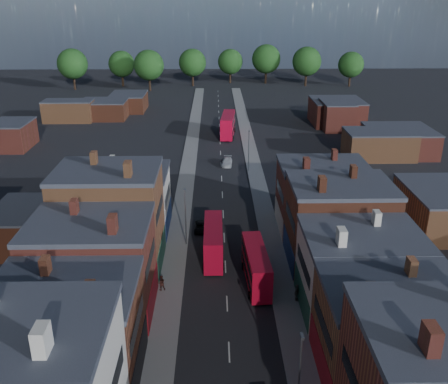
{
  "coord_description": "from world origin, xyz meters",
  "views": [
    {
      "loc": [
        -1.23,
        -30.5,
        31.83
      ],
      "look_at": [
        0.0,
        33.51,
        6.3
      ],
      "focal_mm": 40.0,
      "sensor_mm": 36.0,
      "label": 1
    }
  ],
  "objects_px": {
    "car_2": "(201,227)",
    "ped_3": "(297,293)",
    "bus_0": "(213,241)",
    "car_3": "(227,162)",
    "bus_1": "(256,266)",
    "ped_1": "(161,283)",
    "bus_2": "(228,125)"
  },
  "relations": [
    {
      "from": "car_2",
      "to": "car_3",
      "type": "distance_m",
      "value": 29.64
    },
    {
      "from": "bus_2",
      "to": "car_3",
      "type": "height_order",
      "value": "bus_2"
    },
    {
      "from": "ped_3",
      "to": "car_2",
      "type": "bearing_deg",
      "value": 53.5
    },
    {
      "from": "ped_1",
      "to": "ped_3",
      "type": "bearing_deg",
      "value": 157.67
    },
    {
      "from": "bus_0",
      "to": "ped_3",
      "type": "xyz_separation_m",
      "value": [
        9.2,
        -10.1,
        -1.29
      ]
    },
    {
      "from": "car_2",
      "to": "ped_3",
      "type": "bearing_deg",
      "value": -58.34
    },
    {
      "from": "bus_1",
      "to": "car_3",
      "type": "bearing_deg",
      "value": 89.55
    },
    {
      "from": "bus_0",
      "to": "ped_3",
      "type": "relative_size",
      "value": 5.24
    },
    {
      "from": "car_2",
      "to": "ped_1",
      "type": "relative_size",
      "value": 2.2
    },
    {
      "from": "bus_0",
      "to": "ped_1",
      "type": "relative_size",
      "value": 5.58
    },
    {
      "from": "bus_0",
      "to": "car_2",
      "type": "distance_m",
      "value": 8.34
    },
    {
      "from": "ped_3",
      "to": "ped_1",
      "type": "bearing_deg",
      "value": 103.12
    },
    {
      "from": "bus_1",
      "to": "car_2",
      "type": "xyz_separation_m",
      "value": [
        -6.83,
        14.19,
        -1.78
      ]
    },
    {
      "from": "ped_1",
      "to": "car_3",
      "type": "bearing_deg",
      "value": -114.32
    },
    {
      "from": "bus_1",
      "to": "ped_3",
      "type": "relative_size",
      "value": 5.19
    },
    {
      "from": "car_3",
      "to": "bus_0",
      "type": "bearing_deg",
      "value": -89.23
    },
    {
      "from": "car_3",
      "to": "ped_1",
      "type": "bearing_deg",
      "value": -96.0
    },
    {
      "from": "car_2",
      "to": "ped_1",
      "type": "distance_m",
      "value": 16.2
    },
    {
      "from": "bus_1",
      "to": "car_2",
      "type": "relative_size",
      "value": 2.52
    },
    {
      "from": "bus_1",
      "to": "ped_3",
      "type": "height_order",
      "value": "bus_1"
    },
    {
      "from": "ped_1",
      "to": "car_2",
      "type": "bearing_deg",
      "value": -118.23
    },
    {
      "from": "bus_1",
      "to": "car_3",
      "type": "height_order",
      "value": "bus_1"
    },
    {
      "from": "bus_2",
      "to": "car_2",
      "type": "xyz_separation_m",
      "value": [
        -5.26,
        -51.07,
        -2.26
      ]
    },
    {
      "from": "car_2",
      "to": "car_3",
      "type": "bearing_deg",
      "value": 81.42
    },
    {
      "from": "bus_2",
      "to": "ped_1",
      "type": "xyz_separation_m",
      "value": [
        -9.4,
        -66.72,
        -1.78
      ]
    },
    {
      "from": "bus_1",
      "to": "bus_2",
      "type": "distance_m",
      "value": 65.28
    },
    {
      "from": "car_2",
      "to": "ped_3",
      "type": "height_order",
      "value": "ped_3"
    },
    {
      "from": "bus_2",
      "to": "ped_1",
      "type": "bearing_deg",
      "value": -92.71
    },
    {
      "from": "bus_1",
      "to": "bus_2",
      "type": "relative_size",
      "value": 0.82
    },
    {
      "from": "bus_0",
      "to": "car_3",
      "type": "bearing_deg",
      "value": 85.92
    },
    {
      "from": "car_3",
      "to": "ped_1",
      "type": "relative_size",
      "value": 2.57
    },
    {
      "from": "bus_2",
      "to": "car_3",
      "type": "xyz_separation_m",
      "value": [
        -0.73,
        -21.78,
        -2.14
      ]
    }
  ]
}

